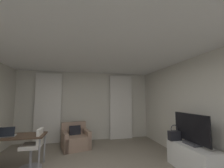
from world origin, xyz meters
name	(u,v)px	position (x,y,z in m)	size (l,w,h in m)	color
wall_window	(86,106)	(0.00, 3.03, 1.30)	(5.12, 0.06, 2.60)	beige
wall_right	(207,111)	(2.53, 0.00, 1.30)	(0.06, 6.12, 2.60)	beige
ceiling	(94,44)	(0.00, 0.00, 2.63)	(5.12, 6.12, 0.06)	white
curtain_left_panel	(48,108)	(-1.38, 2.90, 1.25)	(0.90, 0.06, 2.50)	silver
curtain_right_panel	(121,107)	(1.38, 2.90, 1.25)	(0.90, 0.06, 2.50)	silver
armchair	(75,139)	(-0.36, 2.20, 0.27)	(0.98, 0.98, 0.77)	#997A66
desk	(10,139)	(-1.78, 1.07, 0.67)	(1.48, 0.58, 0.74)	#4C3828
desk_chair	(33,151)	(-1.26, 1.00, 0.39)	(0.48, 0.48, 0.88)	gray
laptop	(7,135)	(-1.81, 0.99, 0.78)	(0.35, 0.29, 0.22)	#ADADB2
tv_console	(193,159)	(2.18, 0.08, 0.28)	(0.51, 1.16, 0.56)	white
tv_flatscreen	(191,130)	(2.18, 0.10, 0.88)	(0.20, 0.98, 0.67)	#333338
handbag_primary	(175,135)	(2.04, 0.49, 0.68)	(0.30, 0.14, 0.37)	black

